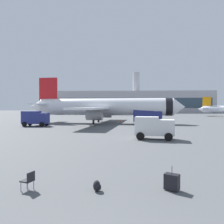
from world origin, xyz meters
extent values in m
cylinder|color=white|center=(-4.50, 46.11, 3.70)|extent=(30.24, 7.07, 3.80)
cone|color=white|center=(11.60, 44.34, 3.70)|extent=(2.78, 3.85, 3.61)
cone|color=white|center=(-21.00, 47.93, 3.70)|extent=(3.56, 3.75, 3.42)
cylinder|color=black|center=(9.41, 44.58, 3.70)|extent=(1.82, 4.01, 3.88)
cube|color=white|center=(-4.62, 54.18, 3.40)|extent=(6.52, 16.43, 0.36)
cube|color=white|center=(-6.37, 38.27, 3.40)|extent=(6.52, 16.43, 0.36)
cylinder|color=gray|center=(-4.89, 51.69, 2.10)|extent=(3.42, 2.54, 2.20)
cylinder|color=gray|center=(-6.10, 40.76, 2.10)|extent=(3.42, 2.54, 2.20)
cube|color=red|center=(-17.92, 47.59, 7.30)|extent=(4.41, 0.84, 6.40)
cube|color=white|center=(-18.07, 50.83, 4.30)|extent=(3.24, 6.25, 0.24)
cube|color=white|center=(-18.77, 44.47, 4.30)|extent=(3.24, 6.25, 0.24)
cylinder|color=black|center=(7.42, 44.80, 0.90)|extent=(0.36, 0.36, 1.80)
cylinder|color=black|center=(-6.23, 48.72, 0.90)|extent=(0.44, 0.44, 1.80)
cylinder|color=black|center=(-6.75, 43.95, 0.90)|extent=(0.44, 0.44, 1.80)
cone|color=silver|center=(30.72, 88.28, 2.67)|extent=(3.33, 3.36, 2.47)
cube|color=orange|center=(32.52, 86.93, 5.28)|extent=(2.70, 2.12, 4.62)
cube|color=silver|center=(33.61, 89.00, 3.11)|extent=(4.10, 4.60, 0.17)
cube|color=silver|center=(30.84, 85.30, 3.11)|extent=(4.10, 4.60, 0.17)
cube|color=navy|center=(-15.46, 37.77, 1.52)|extent=(1.75, 2.25, 2.04)
cube|color=#1E232D|center=(-14.75, 37.74, 2.00)|extent=(0.14, 1.98, 0.84)
cube|color=navy|center=(-17.86, 37.84, 1.70)|extent=(3.19, 2.30, 2.40)
cylinder|color=black|center=(-15.31, 38.91, 0.45)|extent=(0.91, 0.25, 0.90)
cylinder|color=black|center=(-15.38, 36.61, 0.45)|extent=(0.91, 0.25, 0.90)
cylinder|color=black|center=(-18.67, 39.02, 0.45)|extent=(0.91, 0.25, 0.90)
cylinder|color=black|center=(-18.74, 36.72, 0.45)|extent=(0.91, 0.25, 0.90)
cube|color=navy|center=(7.07, 44.37, 1.64)|extent=(1.88, 2.53, 2.29)
cube|color=#1E232D|center=(7.78, 44.31, 2.18)|extent=(0.26, 2.16, 0.95)
cube|color=navy|center=(4.08, 44.63, 1.85)|extent=(4.51, 2.76, 2.70)
cylinder|color=black|center=(7.11, 45.62, 0.45)|extent=(0.92, 0.30, 0.90)
cylinder|color=black|center=(6.90, 43.13, 0.45)|extent=(0.92, 0.30, 0.90)
cylinder|color=black|center=(2.93, 45.98, 0.45)|extent=(0.92, 0.30, 0.90)
cylinder|color=black|center=(2.72, 43.49, 0.45)|extent=(0.92, 0.30, 0.90)
cube|color=white|center=(4.74, 21.76, 1.39)|extent=(2.05, 2.25, 1.78)
cube|color=#1E232D|center=(5.48, 21.65, 1.81)|extent=(0.36, 1.79, 0.74)
cube|color=white|center=(2.56, 22.11, 1.55)|extent=(2.92, 2.39, 2.10)
cylinder|color=black|center=(5.12, 22.77, 0.45)|extent=(0.92, 0.36, 0.90)
cylinder|color=black|center=(4.79, 20.69, 0.45)|extent=(0.92, 0.36, 0.90)
cylinder|color=black|center=(2.08, 23.25, 0.45)|extent=(0.92, 0.36, 0.90)
cylinder|color=black|center=(1.75, 21.17, 0.45)|extent=(0.92, 0.36, 0.90)
cube|color=#F2590C|center=(-1.00, 50.83, 0.02)|extent=(0.44, 0.44, 0.04)
cone|color=#F2590C|center=(-1.00, 50.83, 0.37)|extent=(0.36, 0.36, 0.67)
cylinder|color=white|center=(-1.00, 50.83, 0.41)|extent=(0.23, 0.23, 0.10)
cube|color=#F2590C|center=(2.55, 52.67, 0.02)|extent=(0.44, 0.44, 0.04)
cone|color=#F2590C|center=(2.55, 52.67, 0.34)|extent=(0.36, 0.36, 0.60)
cylinder|color=white|center=(2.55, 52.67, 0.37)|extent=(0.23, 0.23, 0.10)
cube|color=black|center=(2.15, 6.22, 0.39)|extent=(0.75, 0.67, 0.70)
cylinder|color=black|center=(2.15, 6.22, 0.92)|extent=(0.02, 0.02, 0.36)
cylinder|color=black|center=(1.95, 6.33, 0.04)|extent=(0.07, 0.08, 0.08)
cylinder|color=black|center=(2.34, 6.10, 0.04)|extent=(0.07, 0.08, 0.08)
ellipsoid|color=black|center=(-1.24, 5.93, 0.24)|extent=(0.32, 0.40, 0.48)
ellipsoid|color=black|center=(-1.10, 5.93, 0.17)|extent=(0.12, 0.28, 0.24)
cube|color=black|center=(-4.38, 5.83, 0.44)|extent=(0.60, 0.60, 0.06)
cube|color=black|center=(-4.18, 5.77, 0.66)|extent=(0.19, 0.47, 0.40)
cylinder|color=#999EA5|center=(-4.62, 5.71, 0.22)|extent=(0.04, 0.04, 0.44)
cylinder|color=#999EA5|center=(-4.50, 6.07, 0.22)|extent=(0.04, 0.04, 0.44)
cylinder|color=#999EA5|center=(-4.26, 5.59, 0.22)|extent=(0.04, 0.04, 0.44)
cylinder|color=#999EA5|center=(-4.14, 5.95, 0.22)|extent=(0.04, 0.04, 0.44)
cube|color=#B2B2B7|center=(2.75, 136.45, 6.44)|extent=(98.51, 21.73, 12.88)
cube|color=#334756|center=(2.75, 125.54, 5.80)|extent=(93.58, 0.10, 5.80)
cylinder|color=#B2B2B7|center=(7.20, 136.45, 18.88)|extent=(4.40, 4.40, 12.00)
camera|label=1|loc=(0.02, -3.94, 3.79)|focal=35.88mm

